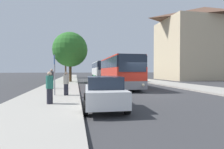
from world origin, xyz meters
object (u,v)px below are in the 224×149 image
object	(u,v)px
bus_middle	(101,71)
tree_left_near	(66,54)
parked_car_right_near	(136,78)
pedestrian_waiting_near	(50,88)
bus_stop_sign	(55,70)
pedestrian_walking_back	(66,83)
bus_front	(118,72)
pedestrian_waiting_far	(52,79)
parked_car_right_far	(122,76)
tree_right_near	(117,62)
tree_left_far	(70,50)
parked_car_left_curb	(104,92)

from	to	relation	value
bus_middle	tree_left_near	distance (m)	14.63
parked_car_right_near	pedestrian_waiting_near	size ratio (longest dim) A/B	2.55
bus_middle	bus_stop_sign	distance (m)	22.00
bus_middle	tree_left_near	bearing A→B (deg)	121.79
pedestrian_walking_back	bus_stop_sign	bearing A→B (deg)	96.64
bus_middle	pedestrian_waiting_near	distance (m)	24.98
bus_front	bus_stop_sign	xyz separation A→B (m)	(-5.97, -6.11, 0.14)
pedestrian_waiting_near	bus_stop_sign	bearing A→B (deg)	150.10
bus_front	bus_stop_sign	distance (m)	8.55
pedestrian_waiting_far	tree_left_near	world-z (taller)	tree_left_near
parked_car_right_far	tree_right_near	distance (m)	14.43
bus_middle	pedestrian_waiting_far	world-z (taller)	bus_middle
bus_front	tree_right_near	distance (m)	30.39
tree_left_near	tree_left_far	bearing A→B (deg)	-84.71
parked_car_left_curb	tree_left_near	distance (m)	37.80
parked_car_right_far	bus_stop_sign	xyz separation A→B (m)	(-10.67, -21.80, 1.15)
pedestrian_waiting_near	pedestrian_walking_back	size ratio (longest dim) A/B	1.01
parked_car_right_near	pedestrian_waiting_near	distance (m)	20.01
bus_stop_sign	tree_left_near	world-z (taller)	tree_left_near
pedestrian_walking_back	tree_left_near	size ratio (longest dim) A/B	0.20
parked_car_right_far	tree_left_near	size ratio (longest dim) A/B	0.57
bus_middle	parked_car_left_curb	world-z (taller)	bus_middle
parked_car_right_near	pedestrian_waiting_far	bearing A→B (deg)	36.86
pedestrian_waiting_near	tree_left_far	xyz separation A→B (m)	(0.47, 18.02, 4.05)
parked_car_right_far	tree_right_near	xyz separation A→B (m)	(2.26, 13.78, 3.62)
bus_middle	pedestrian_waiting_near	size ratio (longest dim) A/B	7.44
bus_stop_sign	tree_left_near	size ratio (longest dim) A/B	0.33
pedestrian_waiting_far	tree_left_far	bearing A→B (deg)	93.84
bus_front	parked_car_right_far	size ratio (longest dim) A/B	2.21
pedestrian_waiting_far	pedestrian_waiting_near	bearing A→B (deg)	-71.90
bus_stop_sign	pedestrian_waiting_near	distance (m)	3.22
tree_left_near	pedestrian_waiting_far	bearing A→B (deg)	-89.37
bus_front	tree_right_near	size ratio (longest dim) A/B	1.64
tree_left_far	tree_right_near	xyz separation A→B (m)	(12.35, 20.67, -0.70)
pedestrian_waiting_near	tree_left_far	size ratio (longest dim) A/B	0.22
pedestrian_waiting_far	parked_car_right_far	bearing A→B (deg)	67.70
parked_car_left_curb	bus_stop_sign	bearing A→B (deg)	126.89
pedestrian_walking_back	tree_right_near	xyz separation A→B (m)	(12.18, 35.65, 3.36)
bus_middle	pedestrian_waiting_far	bearing A→B (deg)	-111.90
pedestrian_waiting_far	tree_left_far	distance (m)	11.07
parked_car_left_curb	pedestrian_waiting_far	xyz separation A→B (m)	(-3.52, 8.75, 0.28)
bus_front	parked_car_right_far	xyz separation A→B (m)	(4.70, 15.69, -1.01)
parked_car_right_far	tree_left_far	world-z (taller)	tree_left_far
tree_left_far	bus_stop_sign	bearing A→B (deg)	-92.24
tree_left_far	tree_right_near	distance (m)	24.09
bus_stop_sign	tree_left_near	xyz separation A→B (m)	(-1.10, 33.14, 4.23)
parked_car_left_curb	bus_stop_sign	distance (m)	5.03
bus_front	pedestrian_walking_back	bearing A→B (deg)	-129.30
bus_front	tree_left_far	world-z (taller)	tree_left_far
parked_car_right_near	pedestrian_walking_back	world-z (taller)	pedestrian_walking_back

